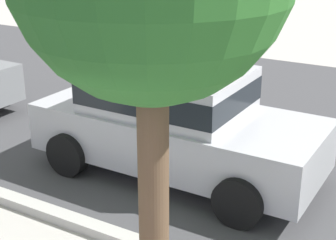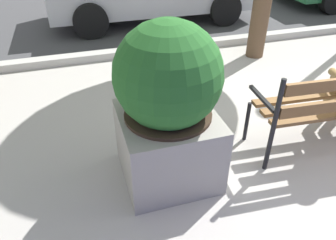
{
  "view_description": "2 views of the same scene",
  "coord_description": "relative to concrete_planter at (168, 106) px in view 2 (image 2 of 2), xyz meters",
  "views": [
    {
      "loc": [
        2.51,
        -1.14,
        3.41
      ],
      "look_at": [
        -0.92,
        4.77,
        0.8
      ],
      "focal_mm": 54.69,
      "sensor_mm": 36.0,
      "label": 1
    },
    {
      "loc": [
        -2.49,
        -2.1,
        2.12
      ],
      "look_at": [
        -1.83,
        0.05,
        0.6
      ],
      "focal_mm": 34.6,
      "sensor_mm": 36.0,
      "label": 2
    }
  ],
  "objects": [
    {
      "name": "ground_plane",
      "position": [
        1.83,
        -0.05,
        -0.74
      ],
      "size": [
        80.0,
        80.0,
        0.0
      ],
      "primitive_type": "plane",
      "color": "#ADA8A0"
    },
    {
      "name": "curb_stone",
      "position": [
        1.83,
        2.85,
        -0.68
      ],
      "size": [
        60.0,
        0.2,
        0.12
      ],
      "primitive_type": "cube",
      "color": "#B2AFA8",
      "rests_on": "ground"
    },
    {
      "name": "concrete_planter",
      "position": [
        0.0,
        0.0,
        0.0
      ],
      "size": [
        0.86,
        0.86,
        1.45
      ],
      "color": "gray",
      "rests_on": "ground"
    }
  ]
}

